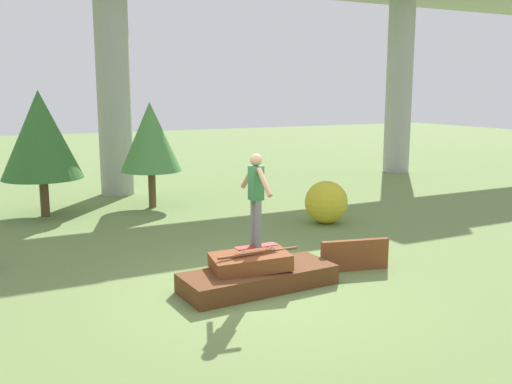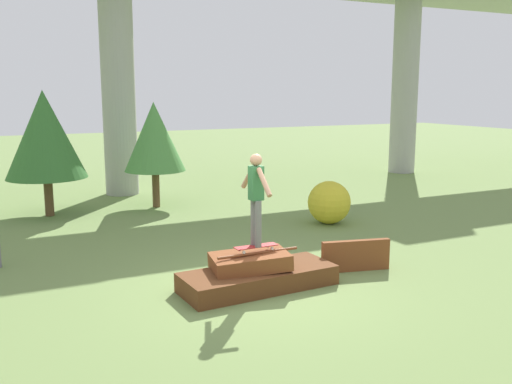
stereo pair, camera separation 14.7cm
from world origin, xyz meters
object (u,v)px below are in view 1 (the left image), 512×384
object	(u,v)px
skater	(256,193)
bush_yellow_flowering	(326,202)
skateboard	(256,247)
tree_behind_right	(40,135)
tree_behind_left	(150,137)

from	to	relation	value
skater	bush_yellow_flowering	size ratio (longest dim) A/B	1.44
skateboard	tree_behind_right	xyz separation A→B (m)	(-2.64, 7.89, 1.54)
skateboard	bush_yellow_flowering	size ratio (longest dim) A/B	0.70
skater	tree_behind_right	size ratio (longest dim) A/B	0.47
skateboard	tree_behind_right	distance (m)	8.46
skateboard	tree_behind_left	distance (m)	7.90
tree_behind_left	tree_behind_right	bearing A→B (deg)	177.69
skateboard	tree_behind_left	bearing A→B (deg)	86.95
tree_behind_right	tree_behind_left	bearing A→B (deg)	-2.31
skateboard	tree_behind_left	xyz separation A→B (m)	(0.41, 7.76, 1.37)
skater	bush_yellow_flowering	bearing A→B (deg)	42.74
bush_yellow_flowering	skater	bearing A→B (deg)	-137.26
tree_behind_left	skateboard	bearing A→B (deg)	-93.05
skater	tree_behind_right	xyz separation A→B (m)	(-2.64, 7.89, 0.57)
skateboard	tree_behind_left	world-z (taller)	tree_behind_left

